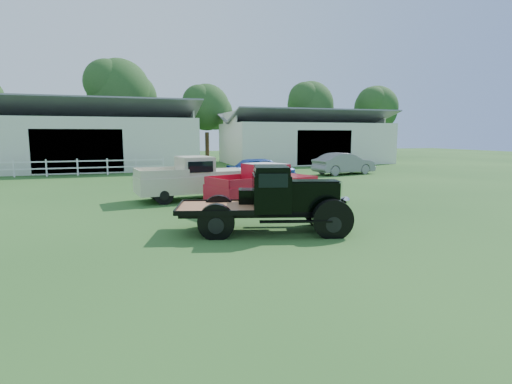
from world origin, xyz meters
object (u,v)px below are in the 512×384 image
object	(u,v)px
white_pickup	(193,178)
misc_car_grey	(344,164)
vintage_flatbed	(268,199)
red_pickup	(264,185)
misc_car_blue	(262,169)

from	to	relation	value
white_pickup	misc_car_grey	size ratio (longest dim) A/B	1.08
white_pickup	vintage_flatbed	bearing A→B (deg)	-88.19
vintage_flatbed	white_pickup	xyz separation A→B (m)	(-1.12, 6.80, -0.05)
red_pickup	white_pickup	size ratio (longest dim) A/B	0.94
misc_car_blue	misc_car_grey	bearing A→B (deg)	-83.84
vintage_flatbed	white_pickup	size ratio (longest dim) A/B	0.97
vintage_flatbed	misc_car_grey	distance (m)	18.55
misc_car_blue	misc_car_grey	xyz separation A→B (m)	(7.20, 2.36, 0.02)
vintage_flatbed	white_pickup	distance (m)	6.89
misc_car_grey	misc_car_blue	bearing A→B (deg)	98.53
misc_car_grey	red_pickup	bearing A→B (deg)	127.08
red_pickup	misc_car_grey	bearing A→B (deg)	26.45
red_pickup	misc_car_grey	xyz separation A→B (m)	(9.97, 10.59, -0.10)
vintage_flatbed	misc_car_blue	size ratio (longest dim) A/B	1.12
vintage_flatbed	white_pickup	world-z (taller)	vintage_flatbed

